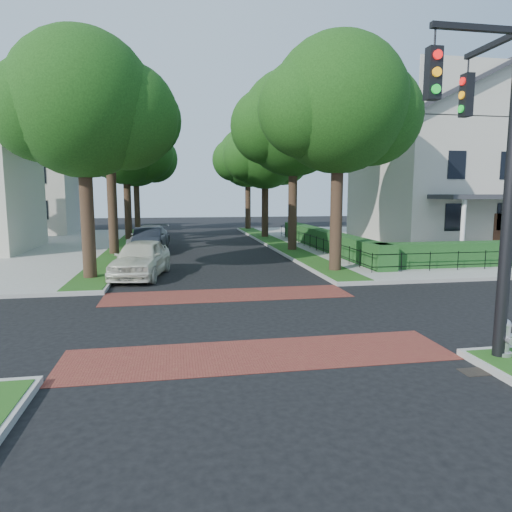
# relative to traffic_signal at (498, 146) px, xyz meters

# --- Properties ---
(ground) EXTENTS (120.00, 120.00, 0.00)m
(ground) POSITION_rel_traffic_signal_xyz_m (-4.89, 4.41, -4.71)
(ground) COLOR black
(ground) RESTS_ON ground
(sidewalk_ne) EXTENTS (30.00, 30.00, 0.15)m
(sidewalk_ne) POSITION_rel_traffic_signal_xyz_m (14.61, 23.41, -4.63)
(sidewalk_ne) COLOR gray
(sidewalk_ne) RESTS_ON ground
(crosswalk_far) EXTENTS (9.00, 2.20, 0.01)m
(crosswalk_far) POSITION_rel_traffic_signal_xyz_m (-4.89, 7.61, -4.70)
(crosswalk_far) COLOR maroon
(crosswalk_far) RESTS_ON ground
(crosswalk_near) EXTENTS (9.00, 2.20, 0.01)m
(crosswalk_near) POSITION_rel_traffic_signal_xyz_m (-4.89, 1.21, -4.70)
(crosswalk_near) COLOR maroon
(crosswalk_near) RESTS_ON ground
(storm_drain) EXTENTS (0.65, 0.45, 0.01)m
(storm_drain) POSITION_rel_traffic_signal_xyz_m (-0.59, -0.59, -4.70)
(storm_drain) COLOR black
(storm_drain) RESTS_ON ground
(grass_strip_ne) EXTENTS (1.60, 29.80, 0.02)m
(grass_strip_ne) POSITION_rel_traffic_signal_xyz_m (0.51, 23.51, -4.55)
(grass_strip_ne) COLOR #1A4E16
(grass_strip_ne) RESTS_ON sidewalk_ne
(grass_strip_nw) EXTENTS (1.60, 29.80, 0.02)m
(grass_strip_nw) POSITION_rel_traffic_signal_xyz_m (-10.29, 23.51, -4.55)
(grass_strip_nw) COLOR #1A4E16
(grass_strip_nw) RESTS_ON sidewalk_nw
(tree_right_near) EXTENTS (7.75, 6.67, 10.66)m
(tree_right_near) POSITION_rel_traffic_signal_xyz_m (0.72, 11.65, 2.92)
(tree_right_near) COLOR black
(tree_right_near) RESTS_ON sidewalk_ne
(tree_right_mid) EXTENTS (8.25, 7.09, 11.22)m
(tree_right_mid) POSITION_rel_traffic_signal_xyz_m (0.72, 19.66, 3.28)
(tree_right_mid) COLOR black
(tree_right_mid) RESTS_ON sidewalk_ne
(tree_right_far) EXTENTS (7.25, 6.23, 9.74)m
(tree_right_far) POSITION_rel_traffic_signal_xyz_m (0.71, 28.64, 2.20)
(tree_right_far) COLOR black
(tree_right_far) RESTS_ON sidewalk_ne
(tree_right_back) EXTENTS (7.50, 6.45, 10.20)m
(tree_right_back) POSITION_rel_traffic_signal_xyz_m (0.72, 37.64, 2.56)
(tree_right_back) COLOR black
(tree_right_back) RESTS_ON sidewalk_ne
(tree_left_near) EXTENTS (7.50, 6.45, 10.20)m
(tree_left_near) POSITION_rel_traffic_signal_xyz_m (-10.28, 11.64, 2.56)
(tree_left_near) COLOR black
(tree_left_near) RESTS_ON sidewalk_nw
(tree_left_mid) EXTENTS (8.00, 6.88, 11.48)m
(tree_left_mid) POSITION_rel_traffic_signal_xyz_m (-10.28, 19.66, 3.64)
(tree_left_mid) COLOR black
(tree_left_mid) RESTS_ON sidewalk_nw
(tree_left_far) EXTENTS (7.00, 6.02, 9.86)m
(tree_left_far) POSITION_rel_traffic_signal_xyz_m (-10.29, 28.63, 2.41)
(tree_left_far) COLOR black
(tree_left_far) RESTS_ON sidewalk_nw
(tree_left_back) EXTENTS (7.75, 6.66, 10.44)m
(tree_left_back) POSITION_rel_traffic_signal_xyz_m (-10.28, 37.65, 2.70)
(tree_left_back) COLOR black
(tree_left_back) RESTS_ON sidewalk_nw
(hedge_main_road) EXTENTS (1.00, 18.00, 1.20)m
(hedge_main_road) POSITION_rel_traffic_signal_xyz_m (2.81, 19.41, -3.96)
(hedge_main_road) COLOR #16401A
(hedge_main_road) RESTS_ON sidewalk_ne
(fence_main_road) EXTENTS (0.06, 18.00, 0.90)m
(fence_main_road) POSITION_rel_traffic_signal_xyz_m (2.01, 19.41, -4.11)
(fence_main_road) COLOR black
(fence_main_road) RESTS_ON sidewalk_ne
(house_victorian) EXTENTS (13.00, 13.05, 12.48)m
(house_victorian) POSITION_rel_traffic_signal_xyz_m (12.62, 20.33, 1.31)
(house_victorian) COLOR beige
(house_victorian) RESTS_ON sidewalk_ne
(house_left_far) EXTENTS (10.00, 9.00, 10.14)m
(house_left_far) POSITION_rel_traffic_signal_xyz_m (-20.38, 36.41, 0.33)
(house_left_far) COLOR beige
(house_left_far) RESTS_ON sidewalk_nw
(traffic_signal) EXTENTS (2.17, 2.00, 8.00)m
(traffic_signal) POSITION_rel_traffic_signal_xyz_m (0.00, 0.00, 0.00)
(traffic_signal) COLOR black
(traffic_signal) RESTS_ON sidewalk_se
(parked_car_front) EXTENTS (2.82, 5.24, 1.70)m
(parked_car_front) POSITION_rel_traffic_signal_xyz_m (-8.30, 11.97, -3.86)
(parked_car_front) COLOR silver
(parked_car_front) RESTS_ON ground
(parked_car_middle) EXTENTS (1.71, 4.76, 1.56)m
(parked_car_middle) POSITION_rel_traffic_signal_xyz_m (-8.49, 20.81, -3.93)
(parked_car_middle) COLOR #1C222B
(parked_car_middle) RESTS_ON ground
(parked_car_rear) EXTENTS (2.90, 5.63, 1.56)m
(parked_car_rear) POSITION_rel_traffic_signal_xyz_m (-8.49, 22.55, -3.93)
(parked_car_rear) COLOR slate
(parked_car_rear) RESTS_ON ground
(fire_hydrant) EXTENTS (0.46, 0.47, 0.87)m
(fire_hydrant) POSITION_rel_traffic_signal_xyz_m (0.33, -0.19, -4.14)
(fire_hydrant) COLOR #B3B3B6
(fire_hydrant) RESTS_ON sidewalk_se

